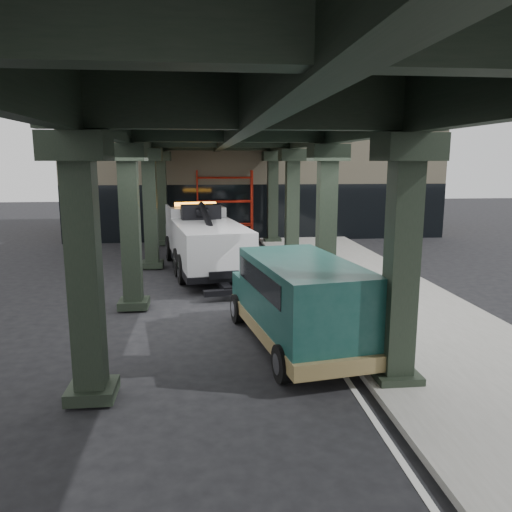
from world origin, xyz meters
TOP-DOWN VIEW (x-y plane):
  - ground at (0.00, 0.00)m, footprint 90.00×90.00m
  - sidewalk at (4.50, 2.00)m, footprint 5.00×40.00m
  - lane_stripe at (1.70, 2.00)m, footprint 0.12×38.00m
  - viaduct at (-0.40, 2.00)m, footprint 7.40×32.00m
  - building at (2.00, 20.00)m, footprint 22.00×10.00m
  - scaffolding at (0.00, 14.64)m, footprint 3.08×0.88m
  - tow_truck at (-1.25, 7.52)m, footprint 3.65×8.87m
  - towed_van at (1.01, -1.73)m, footprint 2.94×5.76m

SIDE VIEW (x-z plane):
  - ground at x=0.00m, z-range 0.00..0.00m
  - lane_stripe at x=1.70m, z-range 0.00..0.01m
  - sidewalk at x=4.50m, z-range 0.00..0.15m
  - towed_van at x=1.01m, z-range 0.08..2.32m
  - tow_truck at x=-1.25m, z-range -0.04..2.80m
  - scaffolding at x=0.00m, z-range 0.11..4.11m
  - building at x=2.00m, z-range 0.00..8.00m
  - viaduct at x=-0.40m, z-range 2.26..8.66m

